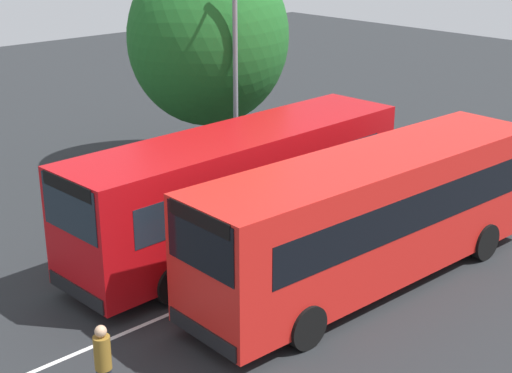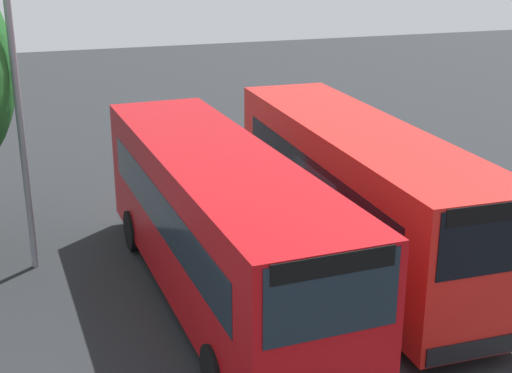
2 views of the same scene
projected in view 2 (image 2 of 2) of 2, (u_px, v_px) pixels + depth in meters
The scene contains 5 objects.
ground_plane at pixel (276, 274), 16.84m from camera, with size 76.30×76.30×0.00m, color #232628.
bus_far_left at pixel (218, 222), 15.04m from camera, with size 10.63×2.86×3.33m.
bus_center_left at pixel (358, 188), 17.05m from camera, with size 10.61×2.76×3.33m.
street_lamp at pixel (27, 90), 15.85m from camera, with size 1.11×2.28×7.41m.
lane_stripe_outer_left at pixel (276, 274), 16.83m from camera, with size 16.35×0.12×0.01m, color silver.
Camera 2 is at (14.26, -5.42, 7.44)m, focal length 50.52 mm.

